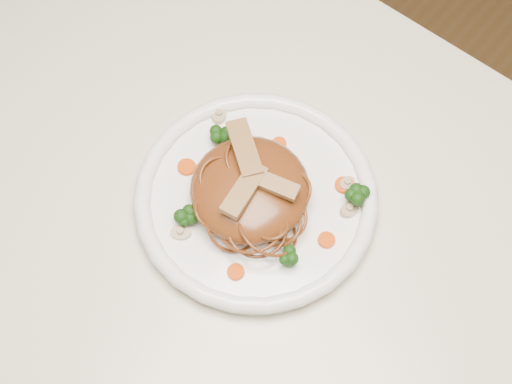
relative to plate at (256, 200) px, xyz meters
The scene contains 19 objects.
table 0.14m from the plate, 33.86° to the right, with size 1.20×0.80×0.75m.
plate is the anchor object (origin of this frame).
noodle_mound 0.03m from the plate, 131.74° to the right, with size 0.14×0.14×0.05m, color brown.
chicken_a 0.06m from the plate, 12.87° to the left, with size 0.06×0.02×0.01m, color #A27D4C.
chicken_b 0.07m from the plate, 150.38° to the left, with size 0.08×0.02×0.01m, color #A27D4C.
chicken_c 0.07m from the plate, 87.64° to the right, with size 0.07×0.02×0.01m, color #A27D4C.
broccoli_0 0.12m from the plate, 38.23° to the left, with size 0.03×0.03×0.03m, color #15450E, non-canonical shape.
broccoli_1 0.09m from the plate, 158.41° to the left, with size 0.03×0.03×0.03m, color #15450E, non-canonical shape.
broccoli_2 0.09m from the plate, 119.91° to the right, with size 0.02×0.02×0.03m, color #15450E, non-canonical shape.
broccoli_3 0.09m from the plate, 25.44° to the right, with size 0.03×0.03×0.03m, color #15450E, non-canonical shape.
carrot_0 0.11m from the plate, 47.83° to the left, with size 0.02×0.02×0.01m, color #EC5008.
carrot_1 0.09m from the plate, 165.53° to the right, with size 0.02×0.02×0.01m, color #EC5008.
carrot_2 0.10m from the plate, ahead, with size 0.02×0.02×0.01m, color #EC5008.
carrot_3 0.08m from the plate, 108.24° to the left, with size 0.02×0.02×0.01m, color #EC5008.
carrot_4 0.10m from the plate, 63.83° to the right, with size 0.02×0.02×0.01m, color #EC5008.
mushroom_0 0.10m from the plate, 111.78° to the right, with size 0.02×0.02×0.01m, color beige.
mushroom_1 0.11m from the plate, 30.71° to the left, with size 0.03×0.03×0.01m, color beige.
mushroom_2 0.12m from the plate, 151.96° to the left, with size 0.03×0.03×0.01m, color beige.
mushroom_3 0.11m from the plate, 48.28° to the left, with size 0.02×0.02×0.01m, color beige.
Camera 1 is at (0.17, -0.24, 1.52)m, focal length 49.66 mm.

